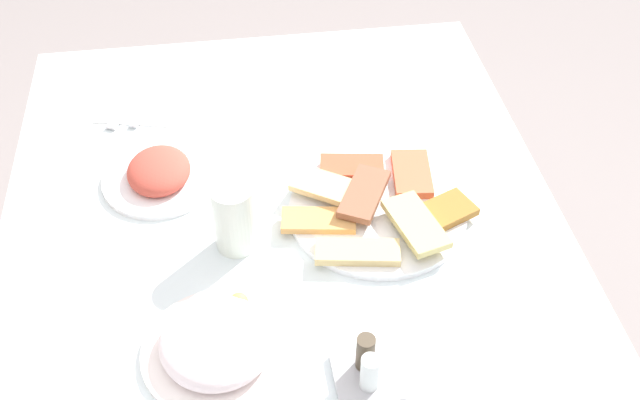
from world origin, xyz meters
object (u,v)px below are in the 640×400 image
(fork, at_px, (149,99))
(salad_plate_rice, at_px, (217,344))
(spoon, at_px, (130,101))
(salad_plate_greens, at_px, (159,174))
(paper_napkin, at_px, (140,102))
(soda_can, at_px, (234,218))
(condiment_caddy, at_px, (367,371))
(dining_table, at_px, (284,244))
(pide_platter, at_px, (377,208))

(fork, bearing_deg, salad_plate_rice, -151.14)
(salad_plate_rice, bearing_deg, spoon, 13.20)
(salad_plate_greens, xyz_separation_m, paper_napkin, (0.24, 0.04, -0.01))
(soda_can, bearing_deg, condiment_caddy, -150.24)
(paper_napkin, height_order, spoon, spoon)
(condiment_caddy, bearing_deg, salad_plate_greens, 32.14)
(salad_plate_greens, distance_m, paper_napkin, 0.24)
(fork, relative_size, spoon, 0.98)
(salad_plate_greens, relative_size, spoon, 1.12)
(salad_plate_rice, bearing_deg, condiment_caddy, -110.37)
(spoon, distance_m, condiment_caddy, 0.78)
(soda_can, xyz_separation_m, spoon, (0.41, 0.19, -0.06))
(dining_table, xyz_separation_m, spoon, (0.35, 0.27, 0.09))
(dining_table, bearing_deg, salad_plate_rice, 155.87)
(salad_plate_greens, relative_size, soda_can, 1.67)
(soda_can, bearing_deg, pide_platter, -81.34)
(pide_platter, xyz_separation_m, spoon, (0.38, 0.43, -0.01))
(soda_can, height_order, paper_napkin, soda_can)
(dining_table, height_order, salad_plate_rice, salad_plate_rice)
(dining_table, distance_m, paper_napkin, 0.44)
(soda_can, height_order, spoon, soda_can)
(salad_plate_greens, height_order, soda_can, soda_can)
(salad_plate_greens, height_order, salad_plate_rice, salad_plate_rice)
(soda_can, distance_m, fork, 0.44)
(pide_platter, height_order, salad_plate_rice, salad_plate_rice)
(paper_napkin, bearing_deg, pide_platter, -132.75)
(salad_plate_rice, bearing_deg, salad_plate_greens, 12.53)
(dining_table, relative_size, pide_platter, 3.35)
(salad_plate_greens, relative_size, paper_napkin, 1.38)
(salad_plate_greens, height_order, condiment_caddy, condiment_caddy)
(salad_plate_greens, distance_m, spoon, 0.25)
(salad_plate_rice, xyz_separation_m, soda_can, (0.21, -0.04, 0.04))
(paper_napkin, bearing_deg, fork, -90.00)
(condiment_caddy, bearing_deg, fork, 24.10)
(salad_plate_rice, relative_size, fork, 1.22)
(dining_table, bearing_deg, pide_platter, -99.40)
(pide_platter, bearing_deg, dining_table, 80.60)
(pide_platter, distance_m, spoon, 0.57)
(pide_platter, height_order, condiment_caddy, condiment_caddy)
(salad_plate_greens, bearing_deg, salad_plate_rice, -167.47)
(salad_plate_rice, bearing_deg, paper_napkin, 11.61)
(spoon, bearing_deg, salad_plate_rice, -143.72)
(salad_plate_greens, bearing_deg, spoon, 14.26)
(paper_napkin, xyz_separation_m, spoon, (0.00, 0.02, 0.00))
(soda_can, distance_m, spoon, 0.46)
(pide_platter, height_order, spoon, pide_platter)
(pide_platter, bearing_deg, condiment_caddy, 166.01)
(salad_plate_greens, xyz_separation_m, salad_plate_rice, (-0.38, -0.08, 0.00))
(dining_table, height_order, condiment_caddy, condiment_caddy)
(fork, distance_m, spoon, 0.04)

